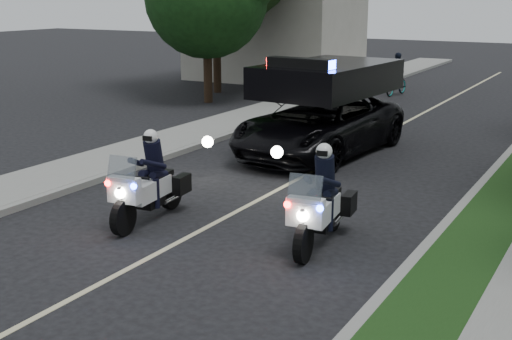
% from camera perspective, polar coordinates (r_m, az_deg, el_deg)
% --- Properties ---
extents(ground, '(120.00, 120.00, 0.00)m').
position_cam_1_polar(ground, '(10.44, -16.98, -11.22)').
color(ground, black).
rests_on(ground, ground).
extents(curb_right, '(0.20, 60.00, 0.15)m').
position_cam_1_polar(curb_right, '(17.17, 18.61, -0.90)').
color(curb_right, gray).
rests_on(curb_right, ground).
extents(curb_left, '(0.20, 60.00, 0.15)m').
position_cam_1_polar(curb_left, '(20.24, -4.74, 2.10)').
color(curb_left, gray).
rests_on(curb_left, ground).
extents(sidewalk_left, '(2.00, 60.00, 0.16)m').
position_cam_1_polar(sidewalk_left, '(20.86, -7.25, 2.42)').
color(sidewalk_left, gray).
rests_on(sidewalk_left, ground).
extents(building_far, '(8.00, 6.00, 7.00)m').
position_cam_1_polar(building_far, '(36.56, 1.64, 13.11)').
color(building_far, '#A8A396').
rests_on(building_far, ground).
extents(lane_marking, '(0.12, 50.00, 0.01)m').
position_cam_1_polar(lane_marking, '(18.33, 5.96, 0.52)').
color(lane_marking, '#BFB78C').
rests_on(lane_marking, ground).
extents(police_moto_left, '(1.00, 2.25, 1.85)m').
position_cam_1_polar(police_moto_left, '(13.90, -8.86, -4.20)').
color(police_moto_left, silver).
rests_on(police_moto_left, ground).
extents(police_moto_right, '(1.03, 2.27, 1.86)m').
position_cam_1_polar(police_moto_right, '(12.52, 5.32, -6.22)').
color(police_moto_right, white).
rests_on(police_moto_right, ground).
extents(police_suv, '(3.34, 6.37, 3.00)m').
position_cam_1_polar(police_suv, '(19.45, 5.30, 1.34)').
color(police_suv, black).
rests_on(police_suv, ground).
extents(bicycle, '(0.89, 1.97, 1.00)m').
position_cam_1_polar(bicycle, '(31.36, 11.65, 6.16)').
color(bicycle, black).
rests_on(bicycle, ground).
extents(cyclist, '(0.63, 0.44, 1.70)m').
position_cam_1_polar(cyclist, '(31.36, 11.65, 6.16)').
color(cyclist, black).
rests_on(cyclist, ground).
extents(tree_left_near, '(5.50, 5.50, 8.39)m').
position_cam_1_polar(tree_left_near, '(28.74, -4.00, 5.67)').
color(tree_left_near, '#163D14').
rests_on(tree_left_near, ground).
extents(tree_left_far, '(8.67, 8.67, 13.19)m').
position_cam_1_polar(tree_left_far, '(31.66, -3.23, 6.51)').
color(tree_left_far, black).
rests_on(tree_left_far, ground).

